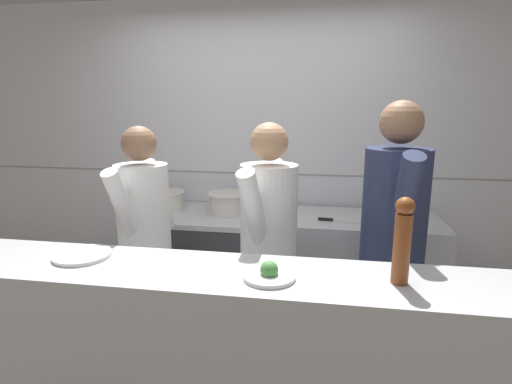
{
  "coord_description": "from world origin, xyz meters",
  "views": [
    {
      "loc": [
        0.5,
        -1.85,
        1.73
      ],
      "look_at": [
        0.06,
        0.78,
        1.15
      ],
      "focal_mm": 28.0,
      "sensor_mm": 36.0,
      "label": 1
    }
  ],
  "objects": [
    {
      "name": "oven_range",
      "position": [
        -0.52,
        1.17,
        0.44
      ],
      "size": [
        1.0,
        0.71,
        0.88
      ],
      "color": "#38383D",
      "rests_on": "ground_plane"
    },
    {
      "name": "plated_dish_main",
      "position": [
        -0.62,
        -0.2,
        1.03
      ],
      "size": [
        0.27,
        0.27,
        0.02
      ],
      "color": "white",
      "rests_on": "pass_counter"
    },
    {
      "name": "pass_counter",
      "position": [
        0.2,
        -0.26,
        0.5
      ],
      "size": [
        2.86,
        0.45,
        1.02
      ],
      "color": "#B7BABF",
      "rests_on": "ground_plane"
    },
    {
      "name": "plated_dish_appetiser",
      "position": [
        0.29,
        -0.3,
        1.04
      ],
      "size": [
        0.22,
        0.22,
        0.08
      ],
      "color": "white",
      "rests_on": "pass_counter"
    },
    {
      "name": "chef_head_cook",
      "position": [
        -0.6,
        0.42,
        0.9
      ],
      "size": [
        0.37,
        0.71,
        1.61
      ],
      "rotation": [
        0.0,
        0.0,
        -0.12
      ],
      "color": "black",
      "rests_on": "ground_plane"
    },
    {
      "name": "sauce_pot",
      "position": [
        -0.23,
        1.19,
        0.97
      ],
      "size": [
        0.34,
        0.34,
        0.17
      ],
      "color": "beige",
      "rests_on": "oven_range"
    },
    {
      "name": "chef_sous",
      "position": [
        0.2,
        0.38,
        0.91
      ],
      "size": [
        0.41,
        0.71,
        1.64
      ],
      "rotation": [
        0.0,
        0.0,
        -0.26
      ],
      "color": "black",
      "rests_on": "ground_plane"
    },
    {
      "name": "pepper_mill",
      "position": [
        0.83,
        -0.25,
        1.21
      ],
      "size": [
        0.08,
        0.08,
        0.36
      ],
      "color": "brown",
      "rests_on": "pass_counter"
    },
    {
      "name": "stock_pot",
      "position": [
        -0.8,
        1.23,
        0.96
      ],
      "size": [
        0.35,
        0.35,
        0.15
      ],
      "color": "beige",
      "rests_on": "oven_range"
    },
    {
      "name": "chef_line",
      "position": [
        0.91,
        0.41,
        0.98
      ],
      "size": [
        0.37,
        0.77,
        1.76
      ],
      "rotation": [
        0.0,
        0.0,
        0.03
      ],
      "color": "black",
      "rests_on": "ground_plane"
    },
    {
      "name": "wall_back_tiled",
      "position": [
        0.0,
        1.57,
        1.3
      ],
      "size": [
        8.0,
        0.06,
        2.6
      ],
      "color": "silver",
      "rests_on": "ground_plane"
    },
    {
      "name": "chefs_knife",
      "position": [
        0.64,
        1.05,
        0.9
      ],
      "size": [
        0.37,
        0.07,
        0.02
      ],
      "color": "#B7BABF",
      "rests_on": "prep_counter"
    },
    {
      "name": "prep_counter",
      "position": [
        0.72,
        1.17,
        0.44
      ],
      "size": [
        1.37,
        0.65,
        0.89
      ],
      "color": "#B7BABF",
      "rests_on": "ground_plane"
    }
  ]
}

